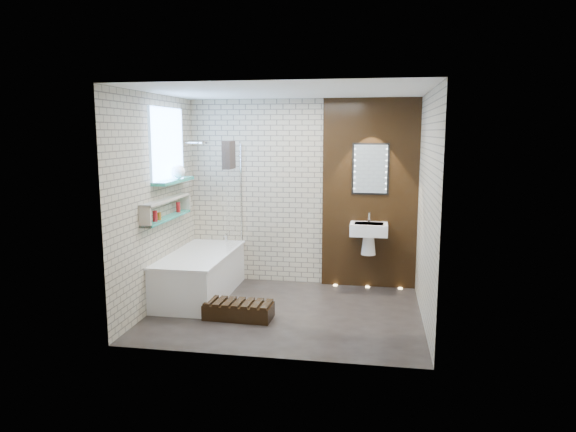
% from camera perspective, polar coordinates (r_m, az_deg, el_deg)
% --- Properties ---
extents(ground, '(3.20, 3.20, 0.00)m').
position_cam_1_polar(ground, '(6.41, -0.23, -10.41)').
color(ground, black).
rests_on(ground, ground).
extents(room_shell, '(3.24, 3.20, 2.60)m').
position_cam_1_polar(room_shell, '(6.10, -0.24, 1.17)').
color(room_shell, '#AFA38B').
rests_on(room_shell, ground).
extents(walnut_panel, '(1.30, 0.06, 2.60)m').
position_cam_1_polar(walnut_panel, '(7.27, 8.91, 2.35)').
color(walnut_panel, black).
rests_on(walnut_panel, ground).
extents(clerestory_window, '(0.18, 1.00, 0.94)m').
position_cam_1_polar(clerestory_window, '(6.83, -12.90, 6.86)').
color(clerestory_window, '#7FADE0').
rests_on(clerestory_window, room_shell).
extents(display_niche, '(0.14, 1.30, 0.26)m').
position_cam_1_polar(display_niche, '(6.69, -13.03, 0.77)').
color(display_niche, teal).
rests_on(display_niche, room_shell).
extents(bathtub, '(0.79, 1.74, 0.70)m').
position_cam_1_polar(bathtub, '(7.04, -9.52, -6.26)').
color(bathtub, white).
rests_on(bathtub, ground).
extents(bath_screen, '(0.01, 0.78, 1.40)m').
position_cam_1_polar(bath_screen, '(7.16, -5.88, 2.14)').
color(bath_screen, white).
rests_on(bath_screen, bathtub).
extents(towel, '(0.11, 0.28, 0.36)m').
position_cam_1_polar(towel, '(6.89, -6.47, 6.62)').
color(towel, black).
rests_on(towel, bath_screen).
extents(shower_head, '(0.18, 0.18, 0.02)m').
position_cam_1_polar(shower_head, '(7.29, -9.14, 7.88)').
color(shower_head, silver).
rests_on(shower_head, room_shell).
extents(washbasin, '(0.50, 0.36, 0.58)m').
position_cam_1_polar(washbasin, '(7.16, 8.78, -1.90)').
color(washbasin, white).
rests_on(washbasin, walnut_panel).
extents(led_mirror, '(0.50, 0.02, 0.70)m').
position_cam_1_polar(led_mirror, '(7.20, 8.97, 5.08)').
color(led_mirror, black).
rests_on(led_mirror, walnut_panel).
extents(walnut_step, '(0.80, 0.38, 0.17)m').
position_cam_1_polar(walnut_step, '(6.21, -5.40, -10.26)').
color(walnut_step, black).
rests_on(walnut_step, ground).
extents(niche_bottles, '(0.06, 0.79, 0.14)m').
position_cam_1_polar(niche_bottles, '(6.66, -13.16, 0.40)').
color(niche_bottles, maroon).
rests_on(niche_bottles, display_niche).
extents(sill_vases, '(0.17, 0.17, 0.17)m').
position_cam_1_polar(sill_vases, '(6.95, -11.82, 4.74)').
color(sill_vases, white).
rests_on(sill_vases, clerestory_window).
extents(floor_uplights, '(0.96, 0.06, 0.01)m').
position_cam_1_polar(floor_uplights, '(7.47, 8.65, -7.63)').
color(floor_uplights, '#FFD899').
rests_on(floor_uplights, ground).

